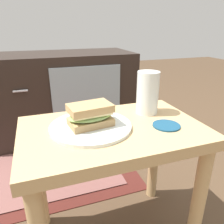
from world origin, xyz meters
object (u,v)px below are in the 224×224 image
object	(u,v)px
sandwich_front	(90,115)
coaster	(166,126)
tv_cabinet	(64,95)
beer_glass	(148,94)
plate	(91,126)

from	to	relation	value
sandwich_front	coaster	bearing A→B (deg)	-16.54
tv_cabinet	beer_glass	bearing A→B (deg)	-77.86
plate	coaster	xyz separation A→B (m)	(0.22, -0.07, -0.00)
tv_cabinet	sandwich_front	bearing A→B (deg)	-91.89
beer_glass	sandwich_front	bearing A→B (deg)	-165.66
sandwich_front	coaster	world-z (taller)	sandwich_front
tv_cabinet	plate	distance (m)	0.95
coaster	plate	bearing A→B (deg)	163.46
sandwich_front	beer_glass	bearing A→B (deg)	14.34
plate	sandwich_front	distance (m)	0.04
tv_cabinet	coaster	world-z (taller)	tv_cabinet
beer_glass	plate	bearing A→B (deg)	-165.66
plate	beer_glass	bearing A→B (deg)	14.34
beer_glass	coaster	size ratio (longest dim) A/B	1.73
plate	coaster	size ratio (longest dim) A/B	2.91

